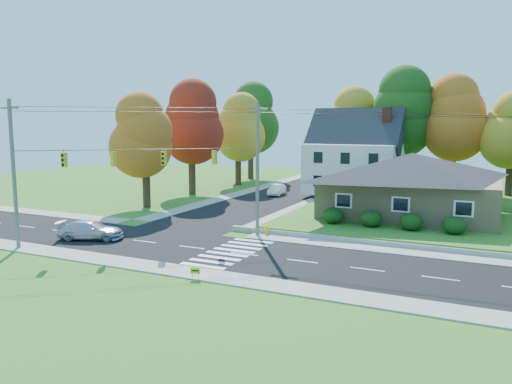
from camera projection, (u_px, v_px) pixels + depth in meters
ground at (244, 254)px, 32.28m from camera, size 120.00×120.00×0.00m
road_main at (244, 254)px, 32.28m from camera, size 90.00×8.00×0.02m
road_cross at (283, 195)px, 58.94m from camera, size 8.00×44.00×0.02m
sidewalk_north at (275, 238)px, 36.75m from camera, size 90.00×2.00×0.08m
sidewalk_south at (204, 275)px, 27.80m from camera, size 90.00×2.00×0.08m
lawn at (474, 213)px, 45.53m from camera, size 30.00×30.00×0.50m
ranch_house at (411, 184)px, 42.76m from camera, size 14.60×10.60×5.40m
colonial_house at (355, 157)px, 56.69m from camera, size 10.40×8.40×9.60m
hedge_row at (391, 220)px, 37.71m from camera, size 10.70×1.70×1.27m
traffic_infrastructure at (251, 173)px, 32.85m from camera, size 38.10×10.66×10.00m
tree_lot_0 at (352, 124)px, 62.42m from camera, size 6.72×6.72×12.51m
tree_lot_1 at (400, 113)px, 58.80m from camera, size 7.84×7.84×14.60m
tree_lot_2 at (455, 118)px, 57.24m from camera, size 7.28×7.28×13.56m
tree_west_0 at (145, 136)px, 49.25m from camera, size 6.16×6.16×11.47m
tree_west_1 at (191, 123)px, 58.44m from camera, size 7.28×7.28×13.56m
tree_west_2 at (238, 128)px, 67.06m from camera, size 6.72×6.72×12.51m
tree_west_3 at (251, 118)px, 74.89m from camera, size 7.84×7.84×14.60m
silver_sedan at (91, 230)px, 36.26m from camera, size 5.05×3.50×1.36m
white_car at (277, 190)px, 58.51m from camera, size 1.78×3.92×1.25m
fire_hydrant at (266, 230)px, 37.74m from camera, size 0.44×0.35×0.78m
yard_sign at (195, 271)px, 27.03m from camera, size 0.51×0.21×0.67m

